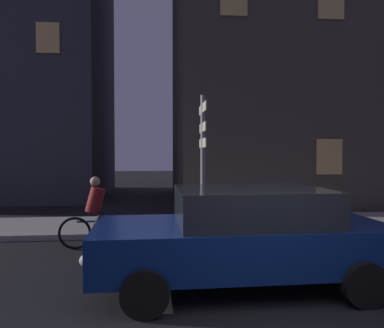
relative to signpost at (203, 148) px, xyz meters
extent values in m
cube|color=#9E9991|center=(0.36, 0.61, -2.19)|extent=(40.00, 2.57, 0.14)
cylinder|color=gray|center=(0.00, 0.00, -0.35)|extent=(0.12, 0.12, 3.54)
cube|color=beige|center=(0.00, 0.00, 1.07)|extent=(0.03, 1.47, 0.24)
cube|color=beige|center=(0.00, 0.00, 0.55)|extent=(0.03, 1.31, 0.24)
cube|color=beige|center=(0.00, 0.00, 0.14)|extent=(0.03, 1.39, 0.24)
cube|color=navy|center=(0.11, -4.11, -1.57)|extent=(4.60, 1.99, 0.67)
cube|color=#23282D|center=(0.28, -4.10, -0.96)|extent=(2.37, 1.79, 0.55)
cylinder|color=black|center=(-1.38, -5.08, -1.94)|extent=(0.64, 0.23, 0.64)
cylinder|color=black|center=(-1.41, -3.19, -1.94)|extent=(0.64, 0.23, 0.64)
cylinder|color=black|center=(1.64, -5.02, -1.94)|extent=(0.64, 0.23, 0.64)
cylinder|color=black|center=(1.60, -3.13, -1.94)|extent=(0.64, 0.23, 0.64)
sphere|color=#F9EFCC|center=(-2.18, -4.80, -1.57)|extent=(0.16, 0.16, 0.16)
sphere|color=#F9EFCC|center=(-2.20, -3.51, -1.57)|extent=(0.16, 0.16, 0.16)
torus|color=black|center=(-1.94, -1.48, -1.90)|extent=(0.72, 0.10, 0.72)
torus|color=black|center=(-3.04, -1.54, -1.90)|extent=(0.72, 0.10, 0.72)
cylinder|color=#1959A5|center=(-2.49, -1.51, -1.65)|extent=(1.00, 0.10, 0.04)
cylinder|color=maroon|center=(-2.59, -1.52, -1.18)|extent=(0.47, 0.34, 0.61)
sphere|color=tan|center=(-2.59, -1.52, -0.76)|extent=(0.22, 0.22, 0.22)
cylinder|color=black|center=(-2.54, -1.42, -1.68)|extent=(0.35, 0.14, 0.55)
cylinder|color=black|center=(-2.54, -1.60, -1.68)|extent=(0.35, 0.14, 0.55)
cube|color=#F2C672|center=(-5.51, 5.28, 4.41)|extent=(0.90, 0.06, 1.20)
cube|color=#F2C672|center=(4.59, 2.16, -0.26)|extent=(0.90, 0.06, 1.20)
cube|color=#F2C672|center=(4.59, 2.16, 4.96)|extent=(0.90, 0.06, 1.20)
camera|label=1|loc=(-1.20, -9.80, -0.12)|focal=34.38mm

